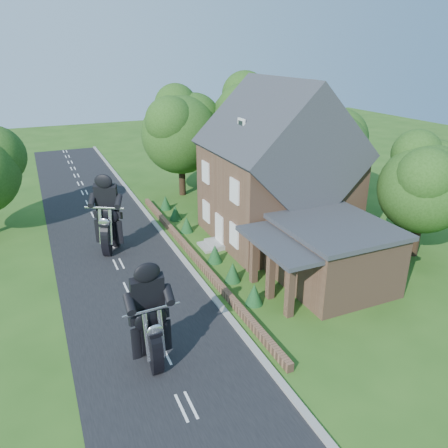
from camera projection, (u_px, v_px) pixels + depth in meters
name	position (u px, v px, depth m)	size (l,w,h in m)	color
ground	(144.00, 318.00, 20.49)	(120.00, 120.00, 0.00)	#274E16
road	(144.00, 318.00, 20.49)	(7.00, 80.00, 0.02)	black
kerb	(215.00, 300.00, 21.84)	(0.30, 80.00, 0.12)	gray
garden_wall	(193.00, 255.00, 26.27)	(0.30, 22.00, 0.40)	brown
house	(277.00, 173.00, 27.90)	(9.54, 8.64, 10.24)	brown
annex	(330.00, 254.00, 22.86)	(7.05, 5.94, 3.44)	brown
tree_annex_side	(428.00, 180.00, 25.26)	(5.64, 5.20, 7.48)	black
tree_house_right	(332.00, 145.00, 32.12)	(6.51, 6.00, 8.40)	black
tree_behind_house	(255.00, 118.00, 37.18)	(7.81, 7.20, 10.08)	black
tree_behind_left	(185.00, 127.00, 35.94)	(6.94, 6.40, 9.16)	black
shrub_a	(254.00, 294.00, 21.43)	(0.90, 0.90, 1.10)	#123A19
shrub_b	(233.00, 272.00, 23.55)	(0.90, 0.90, 1.10)	#123A19
shrub_c	(215.00, 253.00, 25.67)	(0.90, 0.90, 1.10)	#123A19
shrub_d	(187.00, 224.00, 29.91)	(0.90, 0.90, 1.10)	#123A19
shrub_e	(175.00, 213.00, 32.03)	(0.90, 0.90, 1.10)	#123A19
shrub_f	(165.00, 203.00, 34.15)	(0.90, 0.90, 1.10)	#123A19
motorcycle_lead	(152.00, 350.00, 17.22)	(0.38, 1.48, 1.38)	black
motorcycle_follow	(111.00, 241.00, 26.91)	(0.41, 1.62, 1.50)	black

